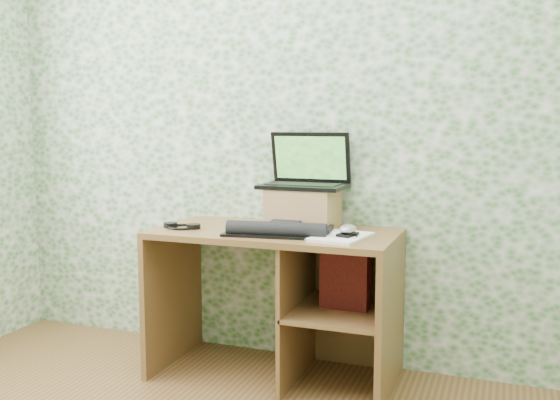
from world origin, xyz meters
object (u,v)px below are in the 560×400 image
at_px(riser, 303,208).
at_px(laptop, 306,175).
at_px(keyboard, 281,229).
at_px(desk, 291,283).
at_px(notepad, 341,237).

distance_m(riser, laptop, 0.17).
relative_size(laptop, keyboard, 0.81).
distance_m(desk, keyboard, 0.32).
bearing_deg(notepad, desk, 165.99).
height_order(desk, notepad, notepad).
relative_size(desk, notepad, 3.89).
bearing_deg(notepad, keyboard, -170.00).
distance_m(desk, laptop, 0.56).
distance_m(keyboard, notepad, 0.29).
relative_size(desk, laptop, 2.83).
height_order(laptop, notepad, laptop).
bearing_deg(desk, riser, 78.75).
bearing_deg(laptop, notepad, -46.67).
bearing_deg(laptop, desk, -97.60).
xyz_separation_m(riser, keyboard, (-0.03, -0.24, -0.07)).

